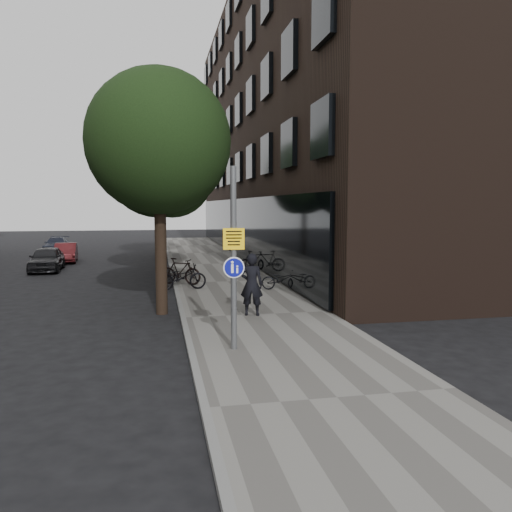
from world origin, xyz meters
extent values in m
plane|color=black|center=(0.00, 0.00, 0.00)|extent=(120.00, 120.00, 0.00)
cube|color=slate|center=(0.25, 10.00, 0.06)|extent=(4.50, 60.00, 0.12)
cube|color=slate|center=(-2.00, 10.00, 0.07)|extent=(0.15, 60.00, 0.13)
cube|color=black|center=(8.50, 22.00, 9.00)|extent=(12.00, 40.00, 18.00)
cylinder|color=black|center=(-2.60, 4.50, 1.60)|extent=(0.36, 0.36, 3.20)
sphere|color=black|center=(-2.60, 4.50, 5.30)|extent=(4.40, 4.40, 4.40)
sphere|color=black|center=(-2.20, 5.30, 4.30)|extent=(2.64, 2.64, 2.64)
cylinder|color=black|center=(-2.60, 13.00, 1.60)|extent=(0.36, 0.36, 3.20)
sphere|color=black|center=(-2.60, 13.00, 5.30)|extent=(5.00, 5.00, 5.00)
sphere|color=black|center=(-2.20, 13.80, 4.30)|extent=(3.00, 3.00, 3.00)
cylinder|color=black|center=(-2.60, 22.00, 1.60)|extent=(0.36, 0.36, 3.20)
sphere|color=black|center=(-2.60, 22.00, 5.30)|extent=(5.00, 5.00, 5.00)
sphere|color=black|center=(-2.20, 22.80, 4.30)|extent=(3.00, 3.00, 3.00)
cylinder|color=#595B5E|center=(-1.03, -0.12, 2.18)|extent=(0.14, 0.14, 4.12)
cube|color=yellow|center=(-1.03, -0.12, 2.64)|extent=(0.48, 0.06, 0.48)
cylinder|color=#0C118D|center=(-1.03, -0.12, 2.00)|extent=(0.42, 0.05, 0.42)
cylinder|color=white|center=(-1.03, -0.12, 2.00)|extent=(0.48, 0.05, 0.48)
imported|color=black|center=(0.01, 3.23, 1.05)|extent=(0.78, 0.62, 1.86)
imported|color=black|center=(2.00, 7.46, 0.52)|extent=(1.62, 0.90, 0.81)
imported|color=black|center=(2.00, 12.92, 0.64)|extent=(1.79, 0.95, 1.03)
imported|color=black|center=(-1.80, 8.24, 0.62)|extent=(1.95, 0.82, 1.00)
imported|color=black|center=(-1.80, 9.54, 0.67)|extent=(1.86, 1.30, 1.10)
imported|color=black|center=(-8.32, 16.12, 0.64)|extent=(1.70, 3.82, 1.28)
imported|color=#59191C|center=(-8.08, 20.23, 0.57)|extent=(1.55, 3.57, 1.14)
imported|color=black|center=(-9.88, 27.21, 0.55)|extent=(1.69, 3.83, 1.09)
camera|label=1|loc=(-2.71, -11.12, 3.37)|focal=35.00mm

